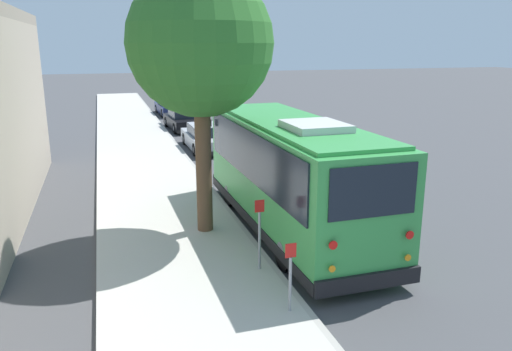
# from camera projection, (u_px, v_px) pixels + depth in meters

# --- Properties ---
(ground_plane) EXTENTS (160.00, 160.00, 0.00)m
(ground_plane) POSITION_uv_depth(u_px,v_px,m) (297.00, 212.00, 15.77)
(ground_plane) COLOR #474749
(sidewalk_slab) EXTENTS (80.00, 3.88, 0.15)m
(sidewalk_slab) POSITION_uv_depth(u_px,v_px,m) (166.00, 223.00, 14.57)
(sidewalk_slab) COLOR beige
(sidewalk_slab) RESTS_ON ground
(curb_strip) EXTENTS (80.00, 0.14, 0.15)m
(curb_strip) POSITION_uv_depth(u_px,v_px,m) (233.00, 217.00, 15.15)
(curb_strip) COLOR #AAA69D
(curb_strip) RESTS_ON ground
(shuttle_bus) EXTENTS (8.91, 2.75, 3.31)m
(shuttle_bus) POSITION_uv_depth(u_px,v_px,m) (291.00, 169.00, 13.89)
(shuttle_bus) COLOR green
(shuttle_bus) RESTS_ON ground
(parked_sedan_silver) EXTENTS (4.66, 1.70, 1.28)m
(parked_sedan_silver) POSITION_uv_depth(u_px,v_px,m) (204.00, 138.00, 24.95)
(parked_sedan_silver) COLOR #A8AAAF
(parked_sedan_silver) RESTS_ON ground
(parked_sedan_black) EXTENTS (4.59, 1.89, 1.29)m
(parked_sedan_black) POSITION_uv_depth(u_px,v_px,m) (183.00, 120.00, 30.73)
(parked_sedan_black) COLOR black
(parked_sedan_black) RESTS_ON ground
(parked_sedan_navy) EXTENTS (4.64, 1.78, 1.27)m
(parked_sedan_navy) POSITION_uv_depth(u_px,v_px,m) (169.00, 107.00, 37.22)
(parked_sedan_navy) COLOR #19234C
(parked_sedan_navy) RESTS_ON ground
(street_tree) EXTENTS (3.76, 3.76, 7.47)m
(street_tree) POSITION_uv_depth(u_px,v_px,m) (199.00, 34.00, 12.64)
(street_tree) COLOR brown
(street_tree) RESTS_ON sidewalk_slab
(sign_post_near) EXTENTS (0.06, 0.22, 1.40)m
(sign_post_near) POSITION_uv_depth(u_px,v_px,m) (290.00, 277.00, 9.48)
(sign_post_near) COLOR gray
(sign_post_near) RESTS_ON sidewalk_slab
(sign_post_far) EXTENTS (0.06, 0.22, 1.66)m
(sign_post_far) POSITION_uv_depth(u_px,v_px,m) (260.00, 234.00, 11.25)
(sign_post_far) COLOR gray
(sign_post_far) RESTS_ON sidewalk_slab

